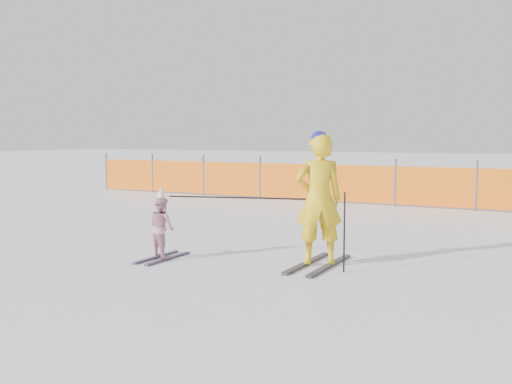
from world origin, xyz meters
TOP-DOWN VIEW (x-y plane):
  - ground at (0.00, 0.00)m, footprint 120.00×120.00m
  - adult at (0.98, 0.52)m, footprint 0.79×1.50m
  - child at (-1.23, -0.16)m, footprint 0.53×1.02m
  - ski_poles at (0.41, 0.23)m, footprint 2.56×0.63m
  - safety_fence at (-2.60, 7.97)m, footprint 14.66×0.06m

SIDE VIEW (x-z plane):
  - ground at x=0.00m, z-range 0.00..0.00m
  - child at x=-1.23m, z-range -0.05..1.03m
  - safety_fence at x=-2.60m, z-range -0.07..1.18m
  - ski_poles at x=0.41m, z-range 0.26..1.34m
  - adult at x=0.98m, z-range 0.00..1.89m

